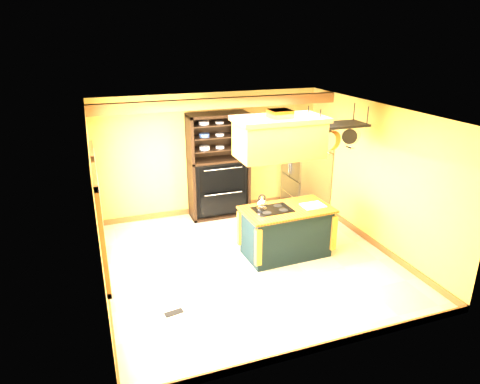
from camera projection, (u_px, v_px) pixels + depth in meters
floor at (250, 261)px, 7.74m from camera, size 5.00×5.00×0.00m
ceiling at (251, 112)px, 6.79m from camera, size 5.00×5.00×0.00m
wall_back at (210, 154)px, 9.47m from camera, size 5.00×0.02×2.70m
wall_front at (326, 261)px, 5.06m from camera, size 5.00×0.02×2.70m
wall_left at (97, 211)px, 6.48m from camera, size 0.02×5.00×2.70m
wall_right at (374, 176)px, 8.05m from camera, size 0.02×5.00×2.70m
ceiling_beam at (220, 103)px, 8.33m from camera, size 5.00×0.15×0.20m
window_near at (102, 229)px, 5.77m from camera, size 0.06×1.06×1.56m
window_far at (97, 194)px, 7.00m from camera, size 0.06×1.06×1.56m
kitchen_island at (286, 231)px, 7.83m from camera, size 1.66×0.97×1.11m
range_hood at (279, 136)px, 7.14m from camera, size 1.51×0.85×0.80m
pot_rack at (336, 131)px, 7.49m from camera, size 1.11×0.51×0.80m
refrigerator at (306, 172)px, 9.76m from camera, size 0.80×0.94×1.85m
hutch at (218, 177)px, 9.44m from camera, size 1.30×0.59×2.31m
floor_register at (174, 313)px, 6.31m from camera, size 0.30×0.17×0.01m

